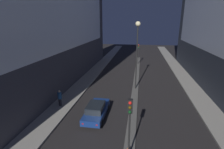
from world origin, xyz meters
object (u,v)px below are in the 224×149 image
car_left_lane (96,110)px  traffic_light_mid (138,49)px  pedestrian_on_left_sidewalk (60,98)px  street_lamp (137,41)px  traffic_light_near (130,116)px

car_left_lane → traffic_light_mid: bearing=81.4°
traffic_light_mid → pedestrian_on_left_sidewalk: size_ratio=2.43×
traffic_light_mid → street_lamp: street_lamp is taller
traffic_light_near → car_left_lane: 6.53m
street_lamp → car_left_lane: street_lamp is taller
traffic_light_near → street_lamp: bearing=90.0°
traffic_light_mid → street_lamp: size_ratio=0.49×
traffic_light_near → car_left_lane: traffic_light_near is taller
traffic_light_mid → pedestrian_on_left_sidewalk: 22.80m
traffic_light_mid → pedestrian_on_left_sidewalk: (-7.82, -21.31, -2.18)m
car_left_lane → pedestrian_on_left_sidewalk: (-4.37, 1.44, 0.35)m
street_lamp → traffic_light_near: bearing=-90.0°
car_left_lane → pedestrian_on_left_sidewalk: 4.62m
traffic_light_near → traffic_light_mid: size_ratio=1.00×
traffic_light_mid → car_left_lane: traffic_light_mid is taller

